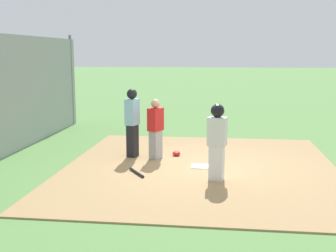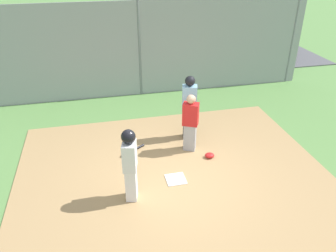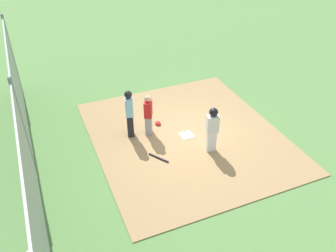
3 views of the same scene
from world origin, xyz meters
name	(u,v)px [view 1 (image 1 of 3)]	position (x,y,z in m)	size (l,w,h in m)	color
ground_plane	(200,168)	(0.00, 0.00, 0.00)	(140.00, 140.00, 0.00)	#5B8947
dirt_infield	(200,167)	(0.00, 0.00, 0.01)	(7.20, 6.40, 0.03)	#A88456
home_plate	(200,166)	(0.00, 0.00, 0.04)	(0.44, 0.44, 0.02)	white
catcher	(156,128)	(-0.66, -1.18, 0.82)	(0.46, 0.40, 1.54)	#9E9EA3
umpire	(132,121)	(-0.81, -1.81, 0.97)	(0.43, 0.35, 1.77)	black
runner	(217,137)	(1.05, 0.39, 0.96)	(0.34, 0.43, 1.64)	silver
baseball_bat	(137,173)	(0.80, -1.39, 0.06)	(0.06, 0.06, 0.76)	black
catcher_mask	(176,153)	(-1.04, -0.69, 0.09)	(0.24, 0.20, 0.12)	red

